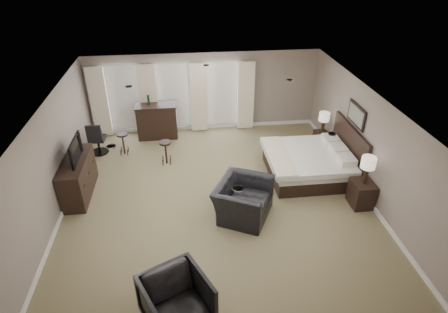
{
  "coord_description": "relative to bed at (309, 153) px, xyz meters",
  "views": [
    {
      "loc": [
        -0.71,
        -7.37,
        5.75
      ],
      "look_at": [
        0.2,
        0.4,
        1.1
      ],
      "focal_mm": 30.0,
      "sensor_mm": 36.0,
      "label": 1
    }
  ],
  "objects": [
    {
      "name": "room",
      "position": [
        -2.58,
        -1.0,
        0.6
      ],
      "size": [
        7.6,
        8.6,
        2.64
      ],
      "color": "#706647",
      "rests_on": "ground"
    },
    {
      "name": "window_bay",
      "position": [
        -3.58,
        3.11,
        0.5
      ],
      "size": [
        5.25,
        0.2,
        2.3
      ],
      "color": "silver",
      "rests_on": "room"
    },
    {
      "name": "bed",
      "position": [
        0.0,
        0.0,
        0.0
      ],
      "size": [
        2.21,
        2.11,
        1.41
      ],
      "primitive_type": "cube",
      "color": "silver",
      "rests_on": "ground"
    },
    {
      "name": "nightstand_near",
      "position": [
        0.89,
        -1.45,
        -0.38
      ],
      "size": [
        0.49,
        0.6,
        0.65
      ],
      "primitive_type": "cube",
      "color": "black",
      "rests_on": "ground"
    },
    {
      "name": "nightstand_far",
      "position": [
        0.89,
        1.45,
        -0.44
      ],
      "size": [
        0.4,
        0.48,
        0.53
      ],
      "primitive_type": "cube",
      "color": "black",
      "rests_on": "ground"
    },
    {
      "name": "lamp_near",
      "position": [
        0.89,
        -1.45,
        0.3
      ],
      "size": [
        0.34,
        0.34,
        0.7
      ],
      "primitive_type": "cube",
      "color": "beige",
      "rests_on": "nightstand_near"
    },
    {
      "name": "lamp_far",
      "position": [
        0.89,
        1.45,
        0.15
      ],
      "size": [
        0.32,
        0.32,
        0.66
      ],
      "primitive_type": "cube",
      "color": "beige",
      "rests_on": "nightstand_far"
    },
    {
      "name": "wall_art",
      "position": [
        1.12,
        0.0,
        1.05
      ],
      "size": [
        0.04,
        0.96,
        0.56
      ],
      "primitive_type": "cube",
      "color": "slate",
      "rests_on": "room"
    },
    {
      "name": "dresser",
      "position": [
        -6.03,
        -0.18,
        -0.2
      ],
      "size": [
        0.56,
        1.72,
        1.0
      ],
      "primitive_type": "cube",
      "color": "black",
      "rests_on": "ground"
    },
    {
      "name": "tv",
      "position": [
        -6.03,
        -0.18,
        0.36
      ],
      "size": [
        0.57,
        0.99,
        0.13
      ],
      "primitive_type": "imported",
      "rotation": [
        0.0,
        0.0,
        1.57
      ],
      "color": "black",
      "rests_on": "dresser"
    },
    {
      "name": "armchair_near",
      "position": [
        -2.04,
        -1.49,
        -0.12
      ],
      "size": [
        1.38,
        1.58,
        1.16
      ],
      "primitive_type": "imported",
      "rotation": [
        0.0,
        0.0,
        1.09
      ],
      "color": "black",
      "rests_on": "ground"
    },
    {
      "name": "armchair_far",
      "position": [
        -3.6,
        -4.2,
        -0.17
      ],
      "size": [
        1.34,
        1.31,
        1.06
      ],
      "primitive_type": "imported",
      "rotation": [
        0.0,
        0.0,
        0.45
      ],
      "color": "black",
      "rests_on": "ground"
    },
    {
      "name": "bar_counter",
      "position": [
        -4.16,
        2.81,
        -0.13
      ],
      "size": [
        1.31,
        0.68,
        1.14
      ],
      "primitive_type": "cube",
      "color": "black",
      "rests_on": "ground"
    },
    {
      "name": "bar_stool_left",
      "position": [
        -5.15,
        1.78,
        -0.36
      ],
      "size": [
        0.37,
        0.37,
        0.68
      ],
      "primitive_type": "cube",
      "rotation": [
        0.0,
        0.0,
        0.15
      ],
      "color": "black",
      "rests_on": "ground"
    },
    {
      "name": "bar_stool_right",
      "position": [
        -3.87,
        1.06,
        -0.35
      ],
      "size": [
        0.36,
        0.36,
        0.71
      ],
      "primitive_type": "cube",
      "rotation": [
        0.0,
        0.0,
        -0.09
      ],
      "color": "black",
      "rests_on": "ground"
    },
    {
      "name": "desk_chair",
      "position": [
        -5.91,
        1.92,
        -0.19
      ],
      "size": [
        0.55,
        0.55,
        1.02
      ],
      "primitive_type": "cube",
      "rotation": [
        0.0,
        0.0,
        3.08
      ],
      "color": "black",
      "rests_on": "ground"
    }
  ]
}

